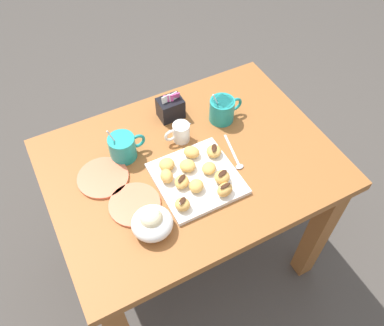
{
  "coord_description": "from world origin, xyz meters",
  "views": [
    {
      "loc": [
        -0.39,
        -0.76,
        1.78
      ],
      "look_at": [
        -0.01,
        -0.02,
        0.73
      ],
      "focal_mm": 37.43,
      "sensor_mm": 36.0,
      "label": 1
    }
  ],
  "objects_px": {
    "beignet_3": "(214,151)",
    "beignet_7": "(225,190)",
    "coffee_mug_teal_right": "(222,109)",
    "beignet_8": "(196,186)",
    "cream_pitcher_white": "(181,132)",
    "ice_cream_bowl": "(152,222)",
    "beignet_4": "(222,177)",
    "beignet_9": "(166,164)",
    "beignet_2": "(188,166)",
    "sugar_caddy": "(170,108)",
    "beignet_0": "(182,182)",
    "beignet_10": "(192,152)",
    "beignet_5": "(167,176)",
    "beignet_6": "(182,204)",
    "saucer_coral_right": "(135,204)",
    "pastry_plate_square": "(197,178)",
    "dining_table": "(191,185)",
    "coffee_mug_teal_left": "(123,147)",
    "beignet_1": "(209,168)",
    "saucer_coral_left": "(103,178)"
  },
  "relations": [
    {
      "from": "beignet_4",
      "to": "beignet_9",
      "type": "distance_m",
      "value": 0.19
    },
    {
      "from": "dining_table",
      "to": "beignet_2",
      "type": "relative_size",
      "value": 18.02
    },
    {
      "from": "saucer_coral_right",
      "to": "beignet_0",
      "type": "xyz_separation_m",
      "value": [
        0.16,
        -0.01,
        0.03
      ]
    },
    {
      "from": "beignet_7",
      "to": "ice_cream_bowl",
      "type": "bearing_deg",
      "value": -179.24
    },
    {
      "from": "beignet_3",
      "to": "beignet_7",
      "type": "xyz_separation_m",
      "value": [
        -0.05,
        -0.16,
        0.0
      ]
    },
    {
      "from": "coffee_mug_teal_right",
      "to": "saucer_coral_right",
      "type": "xyz_separation_m",
      "value": [
        -0.43,
        -0.2,
        -0.04
      ]
    },
    {
      "from": "cream_pitcher_white",
      "to": "coffee_mug_teal_left",
      "type": "bearing_deg",
      "value": 173.91
    },
    {
      "from": "beignet_1",
      "to": "beignet_7",
      "type": "xyz_separation_m",
      "value": [
        0.0,
        -0.1,
        0.01
      ]
    },
    {
      "from": "cream_pitcher_white",
      "to": "ice_cream_bowl",
      "type": "distance_m",
      "value": 0.37
    },
    {
      "from": "beignet_2",
      "to": "beignet_6",
      "type": "height_order",
      "value": "beignet_6"
    },
    {
      "from": "beignet_2",
      "to": "beignet_9",
      "type": "height_order",
      "value": "beignet_9"
    },
    {
      "from": "saucer_coral_right",
      "to": "beignet_1",
      "type": "xyz_separation_m",
      "value": [
        0.27,
        0.0,
        0.03
      ]
    },
    {
      "from": "beignet_9",
      "to": "coffee_mug_teal_left",
      "type": "bearing_deg",
      "value": 129.74
    },
    {
      "from": "pastry_plate_square",
      "to": "saucer_coral_right",
      "type": "xyz_separation_m",
      "value": [
        -0.22,
        0.0,
        -0.0
      ]
    },
    {
      "from": "beignet_5",
      "to": "beignet_6",
      "type": "bearing_deg",
      "value": -91.39
    },
    {
      "from": "saucer_coral_right",
      "to": "beignet_6",
      "type": "relative_size",
      "value": 3.4
    },
    {
      "from": "coffee_mug_teal_left",
      "to": "beignet_4",
      "type": "relative_size",
      "value": 2.61
    },
    {
      "from": "beignet_0",
      "to": "beignet_4",
      "type": "relative_size",
      "value": 1.04
    },
    {
      "from": "beignet_8",
      "to": "beignet_3",
      "type": "bearing_deg",
      "value": 39.63
    },
    {
      "from": "saucer_coral_right",
      "to": "beignet_0",
      "type": "relative_size",
      "value": 3.03
    },
    {
      "from": "beignet_9",
      "to": "cream_pitcher_white",
      "type": "bearing_deg",
      "value": 44.44
    },
    {
      "from": "beignet_4",
      "to": "cream_pitcher_white",
      "type": "bearing_deg",
      "value": 97.54
    },
    {
      "from": "beignet_4",
      "to": "beignet_8",
      "type": "distance_m",
      "value": 0.09
    },
    {
      "from": "beignet_4",
      "to": "beignet_9",
      "type": "relative_size",
      "value": 0.99
    },
    {
      "from": "coffee_mug_teal_right",
      "to": "saucer_coral_right",
      "type": "height_order",
      "value": "coffee_mug_teal_right"
    },
    {
      "from": "cream_pitcher_white",
      "to": "saucer_coral_right",
      "type": "xyz_separation_m",
      "value": [
        -0.25,
        -0.18,
        -0.03
      ]
    },
    {
      "from": "pastry_plate_square",
      "to": "beignet_3",
      "type": "bearing_deg",
      "value": 31.38
    },
    {
      "from": "beignet_4",
      "to": "beignet_10",
      "type": "distance_m",
      "value": 0.15
    },
    {
      "from": "beignet_8",
      "to": "coffee_mug_teal_left",
      "type": "bearing_deg",
      "value": 120.91
    },
    {
      "from": "sugar_caddy",
      "to": "beignet_0",
      "type": "height_order",
      "value": "sugar_caddy"
    },
    {
      "from": "beignet_9",
      "to": "saucer_coral_left",
      "type": "bearing_deg",
      "value": 162.15
    },
    {
      "from": "coffee_mug_teal_right",
      "to": "beignet_8",
      "type": "bearing_deg",
      "value": -133.99
    },
    {
      "from": "beignet_5",
      "to": "beignet_8",
      "type": "bearing_deg",
      "value": -48.52
    },
    {
      "from": "coffee_mug_teal_right",
      "to": "sugar_caddy",
      "type": "xyz_separation_m",
      "value": [
        -0.16,
        0.1,
        -0.01
      ]
    },
    {
      "from": "saucer_coral_right",
      "to": "beignet_6",
      "type": "bearing_deg",
      "value": -34.63
    },
    {
      "from": "beignet_0",
      "to": "beignet_7",
      "type": "distance_m",
      "value": 0.14
    },
    {
      "from": "beignet_4",
      "to": "beignet_10",
      "type": "xyz_separation_m",
      "value": [
        -0.04,
        0.14,
        -0.0
      ]
    },
    {
      "from": "beignet_5",
      "to": "beignet_8",
      "type": "height_order",
      "value": "beignet_5"
    },
    {
      "from": "beignet_2",
      "to": "beignet_3",
      "type": "distance_m",
      "value": 0.11
    },
    {
      "from": "pastry_plate_square",
      "to": "beignet_5",
      "type": "height_order",
      "value": "beignet_5"
    },
    {
      "from": "dining_table",
      "to": "beignet_3",
      "type": "bearing_deg",
      "value": -15.78
    },
    {
      "from": "pastry_plate_square",
      "to": "beignet_1",
      "type": "bearing_deg",
      "value": 5.22
    },
    {
      "from": "pastry_plate_square",
      "to": "coffee_mug_teal_right",
      "type": "bearing_deg",
      "value": 43.86
    },
    {
      "from": "saucer_coral_right",
      "to": "beignet_7",
      "type": "height_order",
      "value": "beignet_7"
    },
    {
      "from": "beignet_10",
      "to": "beignet_7",
      "type": "bearing_deg",
      "value": -83.83
    },
    {
      "from": "pastry_plate_square",
      "to": "beignet_9",
      "type": "bearing_deg",
      "value": 129.82
    },
    {
      "from": "beignet_4",
      "to": "beignet_8",
      "type": "relative_size",
      "value": 1.04
    },
    {
      "from": "beignet_3",
      "to": "beignet_4",
      "type": "height_order",
      "value": "beignet_4"
    },
    {
      "from": "dining_table",
      "to": "beignet_7",
      "type": "distance_m",
      "value": 0.25
    },
    {
      "from": "cream_pitcher_white",
      "to": "beignet_0",
      "type": "height_order",
      "value": "cream_pitcher_white"
    }
  ]
}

